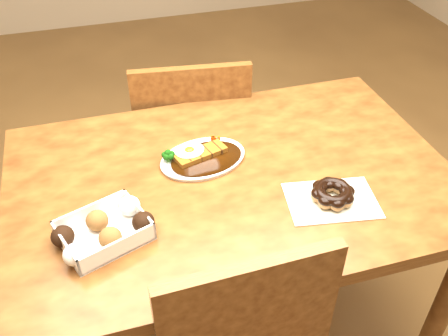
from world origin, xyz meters
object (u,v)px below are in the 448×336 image
object	(u,v)px
table	(231,201)
pon_de_ring	(333,194)
chair_far	(191,144)
katsu_curry_plate	(201,157)
donut_box	(104,230)

from	to	relation	value
table	pon_de_ring	xyz separation A→B (m)	(0.21, -0.17, 0.12)
chair_far	pon_de_ring	size ratio (longest dim) A/B	3.47
katsu_curry_plate	pon_de_ring	xyz separation A→B (m)	(0.28, -0.26, 0.01)
chair_far	donut_box	distance (m)	0.82
katsu_curry_plate	pon_de_ring	size ratio (longest dim) A/B	1.10
katsu_curry_plate	donut_box	size ratio (longest dim) A/B	1.16
pon_de_ring	donut_box	bearing A→B (deg)	176.72
donut_box	pon_de_ring	bearing A→B (deg)	-3.28
table	katsu_curry_plate	size ratio (longest dim) A/B	4.36
donut_box	table	bearing A→B (deg)	21.61
katsu_curry_plate	chair_far	bearing A→B (deg)	81.56
chair_far	katsu_curry_plate	distance (m)	0.54
chair_far	katsu_curry_plate	size ratio (longest dim) A/B	3.16
table	pon_de_ring	size ratio (longest dim) A/B	4.79
donut_box	katsu_curry_plate	bearing A→B (deg)	37.88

